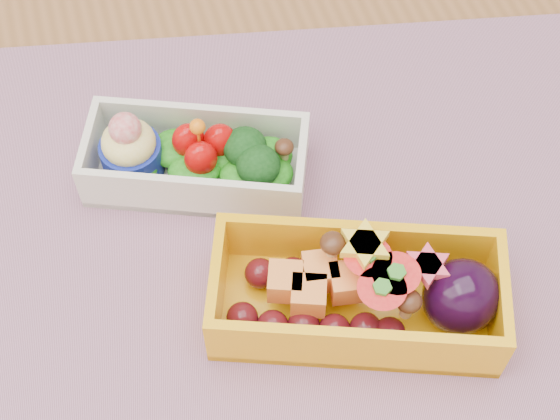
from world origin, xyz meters
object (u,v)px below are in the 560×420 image
object	(u,v)px
table	(323,354)
placemat	(271,250)
bento_white	(195,159)
bento_yellow	(363,294)

from	to	relation	value
table	placemat	xyz separation A→B (m)	(-0.03, 0.04, 0.10)
bento_white	bento_yellow	xyz separation A→B (m)	(0.07, -0.13, 0.00)
table	bento_yellow	bearing A→B (deg)	-55.12
table	bento_yellow	distance (m)	0.13
placemat	bento_white	size ratio (longest dim) A/B	3.15
placemat	bento_yellow	distance (m)	0.08
bento_yellow	bento_white	bearing A→B (deg)	139.83
bento_white	table	bearing A→B (deg)	-39.31
placemat	bento_white	distance (m)	0.08
bento_white	bento_yellow	distance (m)	0.15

